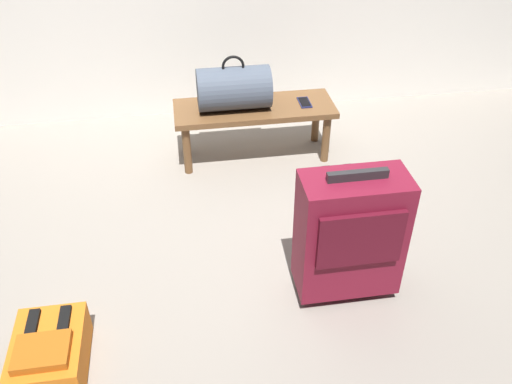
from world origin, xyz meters
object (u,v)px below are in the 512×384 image
object	(u,v)px
duffel_bag_slate	(234,88)
backpack_orange	(50,354)
backpack_grey	(343,195)
cell_phone	(304,102)
suitcase_upright_burgundy	(350,234)
bench	(254,114)

from	to	relation	value
duffel_bag_slate	backpack_orange	bearing A→B (deg)	-122.26
duffel_bag_slate	backpack_grey	bearing A→B (deg)	-49.99
cell_phone	suitcase_upright_burgundy	bearing A→B (deg)	-93.75
backpack_grey	backpack_orange	bearing A→B (deg)	-149.80
bench	suitcase_upright_burgundy	world-z (taller)	suitcase_upright_burgundy
duffel_bag_slate	backpack_orange	world-z (taller)	duffel_bag_slate
bench	duffel_bag_slate	xyz separation A→B (m)	(-0.13, 0.00, 0.19)
suitcase_upright_burgundy	backpack_orange	xyz separation A→B (m)	(-1.31, -0.25, -0.26)
suitcase_upright_burgundy	backpack_orange	distance (m)	1.36
duffel_bag_slate	cell_phone	size ratio (longest dim) A/B	3.06
backpack_orange	backpack_grey	bearing A→B (deg)	30.20
bench	cell_phone	bearing A→B (deg)	-1.28
duffel_bag_slate	backpack_grey	distance (m)	0.92
cell_phone	backpack_grey	distance (m)	0.69
bench	backpack_grey	distance (m)	0.79
duffel_bag_slate	bench	bearing A→B (deg)	0.00
bench	backpack_orange	bearing A→B (deg)	-125.58
suitcase_upright_burgundy	bench	bearing A→B (deg)	100.64
backpack_grey	duffel_bag_slate	bearing A→B (deg)	130.01
bench	cell_phone	world-z (taller)	cell_phone
duffel_bag_slate	suitcase_upright_burgundy	distance (m)	1.31
cell_phone	backpack_grey	bearing A→B (deg)	-81.75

